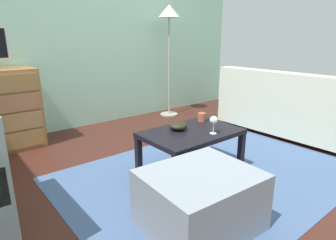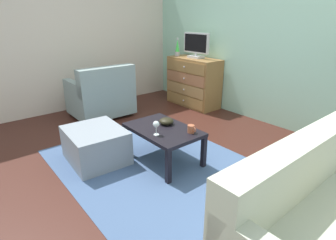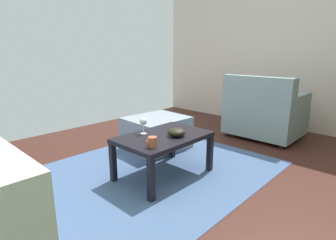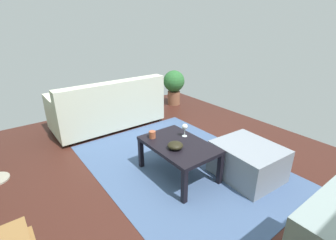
{
  "view_description": "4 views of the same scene",
  "coord_description": "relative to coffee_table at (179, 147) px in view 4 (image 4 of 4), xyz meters",
  "views": [
    {
      "loc": [
        -1.63,
        -1.81,
        1.22
      ],
      "look_at": [
        -0.05,
        0.12,
        0.49
      ],
      "focal_mm": 30.75,
      "sensor_mm": 36.0,
      "label": 1
    },
    {
      "loc": [
        2.28,
        -1.79,
        1.59
      ],
      "look_at": [
        0.17,
        -0.06,
        0.54
      ],
      "focal_mm": 28.67,
      "sensor_mm": 36.0,
      "label": 2
    },
    {
      "loc": [
        1.8,
        1.63,
        1.17
      ],
      "look_at": [
        -0.05,
        -0.11,
        0.52
      ],
      "focal_mm": 28.76,
      "sensor_mm": 36.0,
      "label": 3
    },
    {
      "loc": [
        -1.76,
        1.49,
        1.68
      ],
      "look_at": [
        0.09,
        0.09,
        0.72
      ],
      "focal_mm": 25.99,
      "sensor_mm": 36.0,
      "label": 4
    }
  ],
  "objects": [
    {
      "name": "coffee_table",
      "position": [
        0.0,
        0.0,
        0.0
      ],
      "size": [
        0.86,
        0.57,
        0.41
      ],
      "color": "black",
      "rests_on": "ground_plane"
    },
    {
      "name": "potted_plant",
      "position": [
        2.04,
        -1.56,
        0.08
      ],
      "size": [
        0.44,
        0.44,
        0.72
      ],
      "color": "brown",
      "rests_on": "ground_plane"
    },
    {
      "name": "wine_glass",
      "position": [
        0.1,
        -0.17,
        0.17
      ],
      "size": [
        0.07,
        0.07,
        0.16
      ],
      "color": "silver",
      "rests_on": "coffee_table"
    },
    {
      "name": "area_rug",
      "position": [
        0.12,
        -0.14,
        -0.35
      ],
      "size": [
        2.6,
        1.9,
        0.01
      ],
      "primitive_type": "cube",
      "color": "#435B83",
      "rests_on": "ground_plane"
    },
    {
      "name": "couch_large",
      "position": [
        1.78,
        0.04,
        -0.03
      ],
      "size": [
        0.85,
        1.75,
        0.81
      ],
      "color": "#332319",
      "rests_on": "ground_plane"
    },
    {
      "name": "ground_plane",
      "position": [
        -0.08,
        0.06,
        -0.38
      ],
      "size": [
        5.54,
        4.53,
        0.05
      ],
      "primitive_type": "cube",
      "color": "#401F18"
    },
    {
      "name": "mug",
      "position": [
        0.29,
        0.16,
        0.09
      ],
      "size": [
        0.11,
        0.08,
        0.08
      ],
      "color": "#AC593A",
      "rests_on": "coffee_table"
    },
    {
      "name": "bowl_decorative",
      "position": [
        -0.07,
        0.1,
        0.09
      ],
      "size": [
        0.17,
        0.17,
        0.08
      ],
      "primitive_type": "ellipsoid",
      "color": "black",
      "rests_on": "coffee_table"
    },
    {
      "name": "ottoman",
      "position": [
        -0.5,
        -0.61,
        -0.16
      ],
      "size": [
        0.74,
        0.64,
        0.39
      ],
      "primitive_type": "cube",
      "rotation": [
        0.0,
        0.0,
        -0.06
      ],
      "color": "gray",
      "rests_on": "ground_plane"
    }
  ]
}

